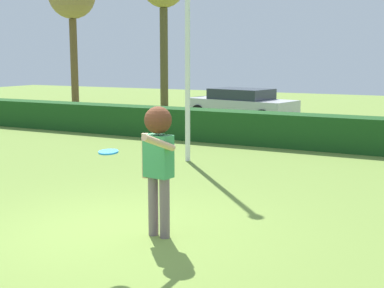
% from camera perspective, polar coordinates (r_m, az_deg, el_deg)
% --- Properties ---
extents(ground_plane, '(60.00, 60.00, 0.00)m').
position_cam_1_polar(ground_plane, '(7.71, -7.91, -9.37)').
color(ground_plane, olive).
extents(person, '(0.56, 0.81, 1.81)m').
position_cam_1_polar(person, '(7.21, -3.66, -0.91)').
color(person, slate).
rests_on(person, ground).
extents(frisbee, '(0.24, 0.24, 0.04)m').
position_cam_1_polar(frisbee, '(6.55, -8.94, -0.85)').
color(frisbee, '#268CE5').
extents(lamppost, '(0.24, 0.24, 5.95)m').
position_cam_1_polar(lamppost, '(12.55, -0.48, 13.11)').
color(lamppost, silver).
rests_on(lamppost, ground).
extents(hedge_row, '(28.40, 0.90, 0.91)m').
position_cam_1_polar(hedge_row, '(14.95, 10.42, 1.46)').
color(hedge_row, '#1A481A').
rests_on(hedge_row, ground).
extents(parked_car_silver, '(4.46, 2.52, 1.25)m').
position_cam_1_polar(parked_car_silver, '(20.75, 5.29, 4.37)').
color(parked_car_silver, '#B7B7BC').
rests_on(parked_car_silver, ground).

